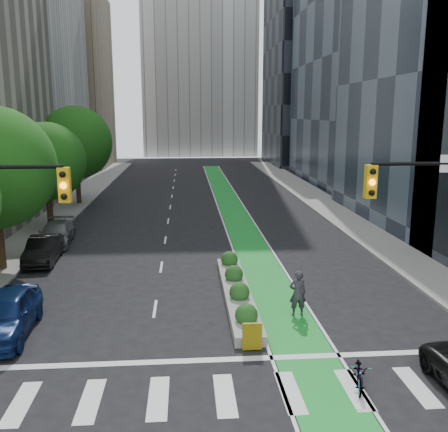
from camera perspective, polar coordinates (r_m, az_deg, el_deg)
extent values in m
plane|color=black|center=(16.87, -0.18, -18.02)|extent=(160.00, 160.00, 0.00)
cube|color=gray|center=(41.86, -19.18, -0.37)|extent=(3.60, 90.00, 0.15)
cube|color=gray|center=(42.47, 13.31, 0.14)|extent=(3.60, 90.00, 0.15)
cube|color=green|center=(45.57, 0.77, 1.14)|extent=(2.20, 70.00, 0.01)
cube|color=tan|center=(82.93, -18.21, 14.35)|extent=(14.00, 16.00, 26.00)
cube|color=#19212D|center=(64.81, 16.89, 22.48)|extent=(14.00, 24.00, 42.00)
cube|color=black|center=(85.44, 10.22, 15.31)|extent=(14.00, 18.00, 28.00)
cylinder|color=black|center=(38.42, -19.35, 1.87)|extent=(0.44, 0.44, 4.48)
sphere|color=#1A470F|center=(38.08, -19.63, 5.91)|extent=(5.60, 5.60, 5.60)
cylinder|color=black|center=(48.00, -16.38, 4.31)|extent=(0.44, 0.44, 5.15)
sphere|color=#1A470F|center=(47.72, -16.60, 8.03)|extent=(6.60, 6.60, 6.60)
cube|color=gold|center=(15.68, -17.77, 3.40)|extent=(0.34, 0.28, 1.05)
sphere|color=orange|center=(15.52, -17.90, 3.31)|extent=(0.20, 0.20, 0.20)
cube|color=gold|center=(16.31, 16.40, 3.79)|extent=(0.34, 0.28, 1.05)
sphere|color=orange|center=(16.17, 16.60, 3.71)|extent=(0.20, 0.20, 0.20)
cube|color=gray|center=(23.21, 1.51, -8.89)|extent=(1.20, 10.00, 0.40)
cube|color=yellow|center=(18.32, 3.24, -13.56)|extent=(0.70, 0.12, 1.00)
sphere|color=#194C19|center=(19.81, 2.58, -11.22)|extent=(0.90, 0.90, 0.90)
sphere|color=#194C19|center=(22.12, 1.78, -8.70)|extent=(0.90, 0.90, 0.90)
sphere|color=#194C19|center=(24.47, 1.15, -6.67)|extent=(0.90, 0.90, 0.90)
sphere|color=#194C19|center=(26.84, 0.63, -4.99)|extent=(0.90, 0.90, 0.90)
imported|color=gray|center=(16.72, 15.23, -16.95)|extent=(1.07, 1.84, 0.91)
imported|color=#322D36|center=(21.26, 8.42, -8.73)|extent=(0.73, 0.48, 1.97)
imported|color=#0D1F4F|center=(21.05, -23.74, -10.24)|extent=(2.26, 5.09, 1.70)
imported|color=black|center=(30.22, -19.95, -3.63)|extent=(1.84, 4.55, 1.47)
imported|color=#5B5D60|center=(34.07, -18.63, -1.90)|extent=(2.36, 5.02, 1.42)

